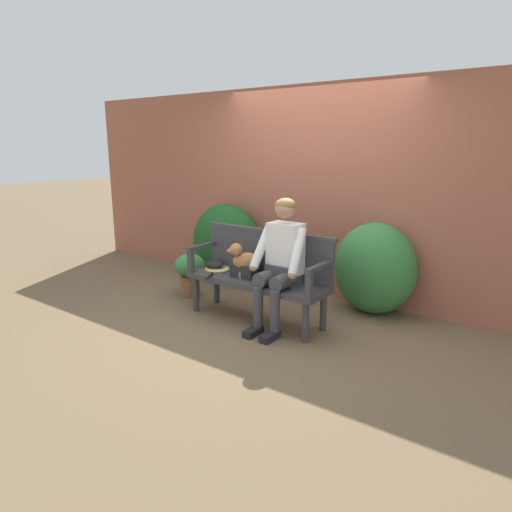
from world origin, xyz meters
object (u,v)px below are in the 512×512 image
object	(u,v)px
person_seated	(281,259)
garden_bench	(256,285)
potted_plant	(190,271)
dog_on_bench	(244,260)
tennis_racket	(217,270)
sports_bag	(246,270)
baseball_glove	(214,264)

from	to	relation	value
person_seated	garden_bench	bearing A→B (deg)	178.24
person_seated	potted_plant	bearing A→B (deg)	173.21
garden_bench	person_seated	xyz separation A→B (m)	(0.32, -0.01, 0.34)
dog_on_bench	tennis_racket	size ratio (longest dim) A/B	0.65
garden_bench	sports_bag	xyz separation A→B (m)	(-0.15, 0.01, 0.13)
garden_bench	tennis_racket	bearing A→B (deg)	178.76
baseball_glove	sports_bag	size ratio (longest dim) A/B	0.79
sports_bag	tennis_racket	bearing A→B (deg)	-179.95
dog_on_bench	tennis_racket	xyz separation A→B (m)	(-0.40, 0.02, -0.18)
tennis_racket	sports_bag	world-z (taller)	sports_bag
person_seated	dog_on_bench	distance (m)	0.48
person_seated	dog_on_bench	size ratio (longest dim) A/B	3.59
person_seated	potted_plant	xyz separation A→B (m)	(-1.45, 0.17, -0.41)
dog_on_bench	potted_plant	bearing A→B (deg)	170.27
sports_bag	person_seated	bearing A→B (deg)	-2.73
garden_bench	sports_bag	bearing A→B (deg)	175.19
garden_bench	person_seated	world-z (taller)	person_seated
tennis_racket	garden_bench	bearing A→B (deg)	-1.24
person_seated	sports_bag	size ratio (longest dim) A/B	4.75
person_seated	baseball_glove	bearing A→B (deg)	175.08
garden_bench	baseball_glove	size ratio (longest dim) A/B	7.21
dog_on_bench	person_seated	bearing A→B (deg)	-0.53
baseball_glove	potted_plant	size ratio (longest dim) A/B	0.41
dog_on_bench	potted_plant	distance (m)	1.05
sports_bag	potted_plant	size ratio (longest dim) A/B	0.52
tennis_racket	sports_bag	xyz separation A→B (m)	(0.41, 0.00, 0.06)
sports_bag	potted_plant	world-z (taller)	sports_bag
baseball_glove	potted_plant	bearing A→B (deg)	152.80
baseball_glove	potted_plant	world-z (taller)	baseball_glove
dog_on_bench	sports_bag	distance (m)	0.12
potted_plant	tennis_racket	bearing A→B (deg)	-14.63
dog_on_bench	sports_bag	size ratio (longest dim) A/B	1.32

